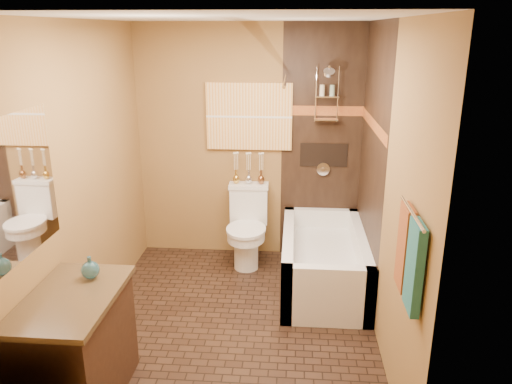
# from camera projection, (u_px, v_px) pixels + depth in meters

# --- Properties ---
(floor) EXTENTS (3.00, 3.00, 0.00)m
(floor) POSITION_uv_depth(u_px,v_px,m) (234.00, 324.00, 4.31)
(floor) COLOR black
(floor) RESTS_ON ground
(wall_left) EXTENTS (0.02, 3.00, 2.50)m
(wall_left) POSITION_uv_depth(u_px,v_px,m) (83.00, 182.00, 4.01)
(wall_left) COLOR olive
(wall_left) RESTS_ON floor
(wall_right) EXTENTS (0.02, 3.00, 2.50)m
(wall_right) POSITION_uv_depth(u_px,v_px,m) (386.00, 190.00, 3.83)
(wall_right) COLOR olive
(wall_right) RESTS_ON floor
(wall_back) EXTENTS (2.40, 0.02, 2.50)m
(wall_back) POSITION_uv_depth(u_px,v_px,m) (249.00, 144.00, 5.34)
(wall_back) COLOR olive
(wall_back) RESTS_ON floor
(wall_front) EXTENTS (2.40, 0.02, 2.50)m
(wall_front) POSITION_uv_depth(u_px,v_px,m) (194.00, 275.00, 2.50)
(wall_front) COLOR olive
(wall_front) RESTS_ON floor
(ceiling) EXTENTS (3.00, 3.00, 0.00)m
(ceiling) POSITION_uv_depth(u_px,v_px,m) (229.00, 18.00, 3.53)
(ceiling) COLOR silver
(ceiling) RESTS_ON wall_back
(alcove_tile_back) EXTENTS (0.85, 0.01, 2.50)m
(alcove_tile_back) POSITION_uv_depth(u_px,v_px,m) (322.00, 146.00, 5.27)
(alcove_tile_back) COLOR black
(alcove_tile_back) RESTS_ON wall_back
(alcove_tile_right) EXTENTS (0.01, 1.50, 2.50)m
(alcove_tile_right) POSITION_uv_depth(u_px,v_px,m) (371.00, 164.00, 4.54)
(alcove_tile_right) COLOR black
(alcove_tile_right) RESTS_ON wall_right
(mosaic_band_back) EXTENTS (0.85, 0.01, 0.10)m
(mosaic_band_back) POSITION_uv_depth(u_px,v_px,m) (323.00, 111.00, 5.14)
(mosaic_band_back) COLOR #94391B
(mosaic_band_back) RESTS_ON alcove_tile_back
(mosaic_band_right) EXTENTS (0.01, 1.50, 0.10)m
(mosaic_band_right) POSITION_uv_depth(u_px,v_px,m) (373.00, 124.00, 4.42)
(mosaic_band_right) COLOR #94391B
(mosaic_band_right) RESTS_ON alcove_tile_right
(alcove_niche) EXTENTS (0.50, 0.01, 0.25)m
(alcove_niche) POSITION_uv_depth(u_px,v_px,m) (324.00, 155.00, 5.29)
(alcove_niche) COLOR black
(alcove_niche) RESTS_ON alcove_tile_back
(shower_fixtures) EXTENTS (0.24, 0.33, 1.16)m
(shower_fixtures) POSITION_uv_depth(u_px,v_px,m) (326.00, 108.00, 5.03)
(shower_fixtures) COLOR silver
(shower_fixtures) RESTS_ON floor
(curtain_rod) EXTENTS (0.03, 1.55, 0.03)m
(curtain_rod) POSITION_uv_depth(u_px,v_px,m) (286.00, 77.00, 4.36)
(curtain_rod) COLOR silver
(curtain_rod) RESTS_ON wall_back
(towel_bar) EXTENTS (0.02, 0.55, 0.02)m
(towel_bar) POSITION_uv_depth(u_px,v_px,m) (412.00, 213.00, 2.77)
(towel_bar) COLOR silver
(towel_bar) RESTS_ON wall_right
(towel_teal) EXTENTS (0.05, 0.22, 0.52)m
(towel_teal) POSITION_uv_depth(u_px,v_px,m) (415.00, 267.00, 2.73)
(towel_teal) COLOR #1C605F
(towel_teal) RESTS_ON towel_bar
(towel_rust) EXTENTS (0.05, 0.22, 0.52)m
(towel_rust) POSITION_uv_depth(u_px,v_px,m) (405.00, 247.00, 2.98)
(towel_rust) COLOR brown
(towel_rust) RESTS_ON towel_bar
(sunset_painting) EXTENTS (0.90, 0.04, 0.70)m
(sunset_painting) POSITION_uv_depth(u_px,v_px,m) (249.00, 117.00, 5.22)
(sunset_painting) COLOR orange
(sunset_painting) RESTS_ON wall_back
(vanity_mirror) EXTENTS (0.01, 1.00, 0.90)m
(vanity_mirror) POSITION_uv_depth(u_px,v_px,m) (13.00, 191.00, 2.98)
(vanity_mirror) COLOR white
(vanity_mirror) RESTS_ON wall_left
(bathtub) EXTENTS (0.80, 1.50, 0.55)m
(bathtub) POSITION_uv_depth(u_px,v_px,m) (324.00, 265.00, 4.89)
(bathtub) COLOR white
(bathtub) RESTS_ON floor
(toilet) EXTENTS (0.43, 0.63, 0.84)m
(toilet) POSITION_uv_depth(u_px,v_px,m) (247.00, 226.00, 5.31)
(toilet) COLOR white
(toilet) RESTS_ON floor
(vanity) EXTENTS (0.56, 0.91, 0.81)m
(vanity) POSITION_uv_depth(u_px,v_px,m) (76.00, 349.00, 3.30)
(vanity) COLOR black
(vanity) RESTS_ON floor
(teal_bottle) EXTENTS (0.16, 0.16, 0.20)m
(teal_bottle) POSITION_uv_depth(u_px,v_px,m) (90.00, 268.00, 3.37)
(teal_bottle) COLOR #215865
(teal_bottle) RESTS_ON vanity
(bud_vases) EXTENTS (0.34, 0.07, 0.34)m
(bud_vases) POSITION_uv_depth(u_px,v_px,m) (249.00, 167.00, 5.30)
(bud_vases) COLOR gold
(bud_vases) RESTS_ON toilet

